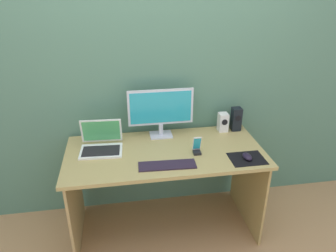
{
  "coord_description": "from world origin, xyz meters",
  "views": [
    {
      "loc": [
        -0.31,
        -2.05,
        1.94
      ],
      "look_at": [
        0.02,
        -0.02,
        0.96
      ],
      "focal_mm": 33.94,
      "sensor_mm": 36.0,
      "label": 1
    }
  ],
  "objects_px": {
    "speaker_right": "(236,119)",
    "phone_in_dock": "(197,148)",
    "monitor": "(161,110)",
    "laptop": "(101,144)",
    "keyboard_external": "(167,165)",
    "mouse": "(247,156)",
    "speaker_near_monitor": "(223,122)"
  },
  "relations": [
    {
      "from": "speaker_near_monitor",
      "to": "mouse",
      "type": "bearing_deg",
      "value": -86.27
    },
    {
      "from": "speaker_right",
      "to": "phone_in_dock",
      "type": "bearing_deg",
      "value": -141.5
    },
    {
      "from": "monitor",
      "to": "phone_in_dock",
      "type": "relative_size",
      "value": 3.81
    },
    {
      "from": "keyboard_external",
      "to": "laptop",
      "type": "bearing_deg",
      "value": 148.54
    },
    {
      "from": "monitor",
      "to": "speaker_right",
      "type": "distance_m",
      "value": 0.65
    },
    {
      "from": "phone_in_dock",
      "to": "speaker_right",
      "type": "bearing_deg",
      "value": 38.5
    },
    {
      "from": "monitor",
      "to": "laptop",
      "type": "distance_m",
      "value": 0.53
    },
    {
      "from": "mouse",
      "to": "phone_in_dock",
      "type": "xyz_separation_m",
      "value": [
        -0.34,
        0.14,
        0.03
      ]
    },
    {
      "from": "laptop",
      "to": "monitor",
      "type": "bearing_deg",
      "value": 18.05
    },
    {
      "from": "monitor",
      "to": "laptop",
      "type": "bearing_deg",
      "value": -161.95
    },
    {
      "from": "speaker_near_monitor",
      "to": "keyboard_external",
      "type": "distance_m",
      "value": 0.73
    },
    {
      "from": "monitor",
      "to": "speaker_right",
      "type": "height_order",
      "value": "monitor"
    },
    {
      "from": "speaker_near_monitor",
      "to": "keyboard_external",
      "type": "bearing_deg",
      "value": -139.46
    },
    {
      "from": "monitor",
      "to": "speaker_right",
      "type": "xyz_separation_m",
      "value": [
        0.64,
        0.01,
        -0.13
      ]
    },
    {
      "from": "speaker_near_monitor",
      "to": "phone_in_dock",
      "type": "relative_size",
      "value": 1.14
    },
    {
      "from": "speaker_right",
      "to": "keyboard_external",
      "type": "relative_size",
      "value": 0.5
    },
    {
      "from": "laptop",
      "to": "keyboard_external",
      "type": "relative_size",
      "value": 0.81
    },
    {
      "from": "laptop",
      "to": "mouse",
      "type": "bearing_deg",
      "value": -16.68
    },
    {
      "from": "speaker_near_monitor",
      "to": "laptop",
      "type": "relative_size",
      "value": 0.48
    },
    {
      "from": "speaker_right",
      "to": "keyboard_external",
      "type": "height_order",
      "value": "speaker_right"
    },
    {
      "from": "speaker_near_monitor",
      "to": "phone_in_dock",
      "type": "xyz_separation_m",
      "value": [
        -0.31,
        -0.33,
        -0.03
      ]
    },
    {
      "from": "monitor",
      "to": "mouse",
      "type": "relative_size",
      "value": 5.22
    },
    {
      "from": "speaker_right",
      "to": "phone_in_dock",
      "type": "xyz_separation_m",
      "value": [
        -0.42,
        -0.33,
        -0.05
      ]
    },
    {
      "from": "speaker_right",
      "to": "speaker_near_monitor",
      "type": "relative_size",
      "value": 1.27
    },
    {
      "from": "speaker_near_monitor",
      "to": "keyboard_external",
      "type": "relative_size",
      "value": 0.39
    },
    {
      "from": "monitor",
      "to": "keyboard_external",
      "type": "xyz_separation_m",
      "value": [
        -0.02,
        -0.46,
        -0.22
      ]
    },
    {
      "from": "monitor",
      "to": "phone_in_dock",
      "type": "bearing_deg",
      "value": -55.92
    },
    {
      "from": "phone_in_dock",
      "to": "keyboard_external",
      "type": "bearing_deg",
      "value": -150.92
    },
    {
      "from": "phone_in_dock",
      "to": "mouse",
      "type": "bearing_deg",
      "value": -22.29
    },
    {
      "from": "speaker_right",
      "to": "phone_in_dock",
      "type": "height_order",
      "value": "speaker_right"
    },
    {
      "from": "keyboard_external",
      "to": "mouse",
      "type": "height_order",
      "value": "mouse"
    },
    {
      "from": "laptop",
      "to": "mouse",
      "type": "distance_m",
      "value": 1.08
    }
  ]
}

